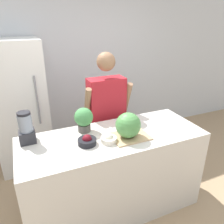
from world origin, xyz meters
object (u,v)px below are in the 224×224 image
(refrigerator, at_px, (20,107))
(potted_plant, at_px, (84,119))
(person, at_px, (107,118))
(watermelon, at_px, (128,125))
(bowl_cream, at_px, (109,139))
(bowl_cherries, at_px, (87,141))
(blender, at_px, (26,129))

(refrigerator, relative_size, potted_plant, 6.97)
(person, relative_size, watermelon, 6.75)
(watermelon, bearing_deg, bowl_cream, -179.37)
(bowl_cherries, distance_m, blender, 0.59)
(refrigerator, height_order, potted_plant, refrigerator)
(bowl_cream, xyz_separation_m, blender, (-0.72, 0.32, 0.11))
(blender, height_order, potted_plant, blender)
(bowl_cherries, xyz_separation_m, potted_plant, (0.05, 0.27, 0.11))
(bowl_cherries, distance_m, potted_plant, 0.29)
(bowl_cream, bearing_deg, blender, 156.17)
(person, bearing_deg, blender, -159.66)
(refrigerator, relative_size, bowl_cream, 11.77)
(blender, relative_size, potted_plant, 1.19)
(bowl_cherries, bearing_deg, blender, 152.20)
(potted_plant, bearing_deg, blender, 179.54)
(refrigerator, distance_m, potted_plant, 1.27)
(refrigerator, height_order, watermelon, refrigerator)
(refrigerator, bearing_deg, potted_plant, -61.38)
(watermelon, relative_size, potted_plant, 0.96)
(refrigerator, xyz_separation_m, bowl_cream, (0.75, -1.42, 0.07))
(refrigerator, bearing_deg, bowl_cherries, -68.17)
(bowl_cream, height_order, potted_plant, potted_plant)
(watermelon, xyz_separation_m, bowl_cream, (-0.21, -0.00, -0.11))
(blender, distance_m, potted_plant, 0.57)
(bowl_cream, relative_size, blender, 0.50)
(bowl_cherries, relative_size, blender, 0.57)
(blender, bearing_deg, watermelon, -18.80)
(watermelon, height_order, potted_plant, watermelon)
(refrigerator, distance_m, blender, 1.11)
(watermelon, relative_size, blender, 0.81)
(bowl_cream, distance_m, potted_plant, 0.37)
(person, distance_m, watermelon, 0.71)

